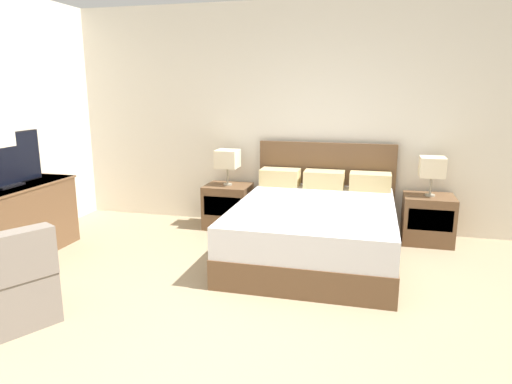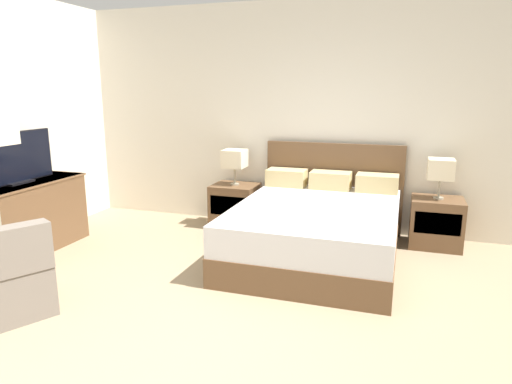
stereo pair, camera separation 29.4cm
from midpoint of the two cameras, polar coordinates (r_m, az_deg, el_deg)
ground_plane at (r=3.15m, az=-6.84°, el=-20.67°), size 9.69×9.69×0.00m
wall_back at (r=5.75m, az=6.74°, el=9.25°), size 6.86×0.06×2.76m
bed at (r=4.82m, az=9.42°, el=-4.50°), size 1.66×2.10×1.09m
nightstand_left at (r=5.80m, az=-1.19°, el=-1.73°), size 0.55×0.48×0.55m
nightstand_right at (r=5.52m, az=23.02°, el=-3.55°), size 0.55×0.48×0.55m
table_lamp_left at (r=5.68m, az=-1.22°, el=4.14°), size 0.27×0.27×0.44m
table_lamp_right at (r=5.39m, az=23.58°, el=2.59°), size 0.27×0.27×0.44m
dresser at (r=5.40m, az=-25.63°, el=-2.82°), size 0.55×1.39×0.77m
tv at (r=5.25m, az=-26.53°, el=3.73°), size 0.18×0.97×0.54m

